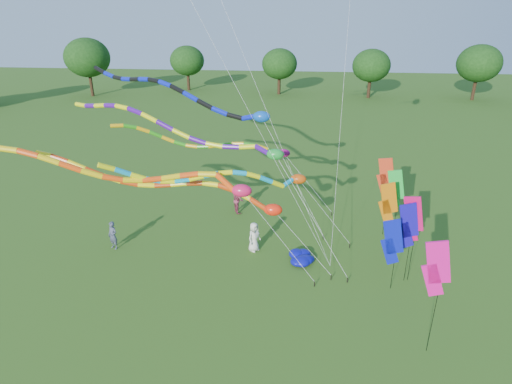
# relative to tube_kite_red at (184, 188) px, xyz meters

# --- Properties ---
(ground) EXTENTS (160.00, 160.00, 0.00)m
(ground) POSITION_rel_tube_kite_red_xyz_m (5.22, -4.02, -4.51)
(ground) COLOR #265015
(ground) RESTS_ON ground
(tree_ring) EXTENTS (115.32, 120.30, 9.47)m
(tree_ring) POSITION_rel_tube_kite_red_xyz_m (2.35, -11.44, 0.78)
(tree_ring) COLOR #382314
(tree_ring) RESTS_ON ground
(tube_kite_red) EXTENTS (15.25, 1.54, 6.76)m
(tube_kite_red) POSITION_rel_tube_kite_red_xyz_m (0.00, 0.00, 0.00)
(tube_kite_red) COLOR black
(tube_kite_red) RESTS_ON ground
(tube_kite_orange) EXTENTS (15.78, 1.77, 8.01)m
(tube_kite_orange) POSITION_rel_tube_kite_red_xyz_m (-1.37, -2.01, 1.47)
(tube_kite_orange) COLOR black
(tube_kite_orange) RESTS_ON ground
(tube_kite_purple) EXTENTS (15.39, 4.78, 8.92)m
(tube_kite_purple) POSITION_rel_tube_kite_red_xyz_m (0.13, 1.31, 2.60)
(tube_kite_purple) COLOR black
(tube_kite_purple) RESTS_ON ground
(tube_kite_blue) EXTENTS (16.25, 7.46, 9.68)m
(tube_kite_blue) POSITION_rel_tube_kite_red_xyz_m (-1.25, 6.88, 3.32)
(tube_kite_blue) COLOR black
(tube_kite_blue) RESTS_ON ground
(tube_kite_cyan) EXTENTS (11.97, 5.00, 7.11)m
(tube_kite_cyan) POSITION_rel_tube_kite_red_xyz_m (2.65, -0.44, 0.83)
(tube_kite_cyan) COLOR black
(tube_kite_cyan) RESTS_ON ground
(tube_kite_green) EXTENTS (13.45, 2.36, 7.19)m
(tube_kite_green) POSITION_rel_tube_kite_red_xyz_m (1.05, 5.42, 0.68)
(tube_kite_green) COLOR black
(tube_kite_green) RESTS_ON ground
(banner_pole_magenta_a) EXTENTS (1.16, 0.19, 5.23)m
(banner_pole_magenta_a) POSITION_rel_tube_kite_red_xyz_m (11.11, -5.50, -0.55)
(banner_pole_magenta_a) COLOR black
(banner_pole_magenta_a) RESTS_ON ground
(banner_pole_blue_b) EXTENTS (1.16, 0.21, 4.47)m
(banner_pole_blue_b) POSITION_rel_tube_kite_red_xyz_m (11.25, -0.58, -1.30)
(banner_pole_blue_b) COLOR black
(banner_pole_blue_b) RESTS_ON ground
(banner_pole_green) EXTENTS (1.13, 0.41, 4.38)m
(banner_pole_green) POSITION_rel_tube_kite_red_xyz_m (11.59, 4.21, -1.39)
(banner_pole_green) COLOR black
(banner_pole_green) RESTS_ON ground
(banner_pole_red) EXTENTS (1.11, 0.49, 5.02)m
(banner_pole_red) POSITION_rel_tube_kite_red_xyz_m (11.01, 4.42, -0.76)
(banner_pole_red) COLOR black
(banner_pole_red) RESTS_ON ground
(banner_pole_magenta_b) EXTENTS (1.11, 0.51, 4.75)m
(banner_pole_magenta_b) POSITION_rel_tube_kite_red_xyz_m (11.47, -0.39, -1.03)
(banner_pole_magenta_b) COLOR black
(banner_pole_magenta_b) RESTS_ON ground
(banner_pole_orange) EXTENTS (1.16, 0.21, 4.35)m
(banner_pole_orange) POSITION_rel_tube_kite_red_xyz_m (10.83, 2.25, -1.42)
(banner_pole_orange) COLOR black
(banner_pole_orange) RESTS_ON ground
(banner_pole_blue_a) EXTENTS (1.16, 0.13, 3.94)m
(banner_pole_blue_a) POSITION_rel_tube_kite_red_xyz_m (10.42, -1.35, -1.82)
(banner_pole_blue_a) COLOR black
(banner_pole_blue_a) RESTS_ON ground
(blue_nylon_heap) EXTENTS (1.57, 1.73, 0.45)m
(blue_nylon_heap) POSITION_rel_tube_kite_red_xyz_m (6.10, 0.89, -4.30)
(blue_nylon_heap) COLOR #0B0D96
(blue_nylon_heap) RESTS_ON ground
(person_a) EXTENTS (0.97, 1.03, 1.78)m
(person_a) POSITION_rel_tube_kite_red_xyz_m (3.45, 1.64, -3.62)
(person_a) COLOR silver
(person_a) RESTS_ON ground
(person_b) EXTENTS (0.74, 0.64, 1.71)m
(person_b) POSITION_rel_tube_kite_red_xyz_m (-4.74, 1.07, -3.65)
(person_b) COLOR #42475D
(person_b) RESTS_ON ground
(person_c) EXTENTS (1.00, 1.10, 1.83)m
(person_c) POSITION_rel_tube_kite_red_xyz_m (1.85, 6.57, -3.59)
(person_c) COLOR #853045
(person_c) RESTS_ON ground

